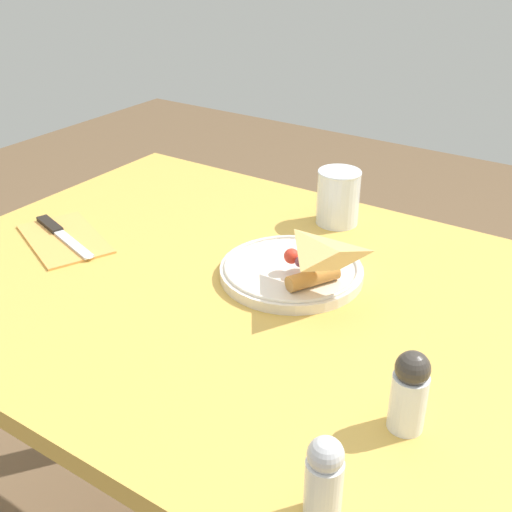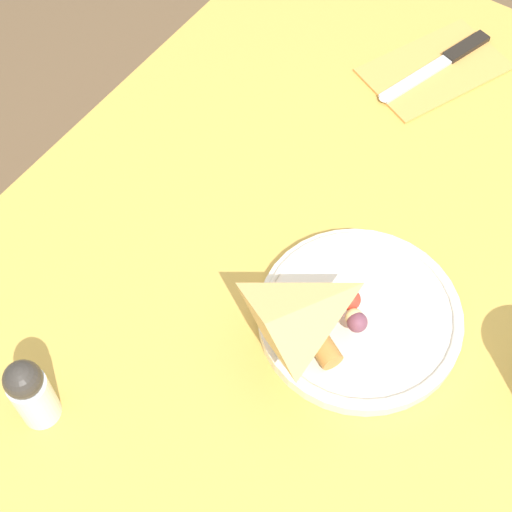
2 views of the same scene
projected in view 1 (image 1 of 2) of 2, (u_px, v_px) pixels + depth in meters
The scene contains 7 objects.
dining_table at pixel (298, 367), 0.97m from camera, with size 1.23×0.76×0.78m.
plate_pizza at pixel (293, 269), 0.98m from camera, with size 0.22×0.22×0.05m.
milk_glass at pixel (338, 198), 1.14m from camera, with size 0.08×0.08×0.10m.
napkin_folded at pixel (65, 239), 1.10m from camera, with size 0.22×0.18×0.00m.
butter_knife at pixel (62, 234), 1.10m from camera, with size 0.19×0.08×0.01m.
salt_shaker at pixel (324, 478), 0.58m from camera, with size 0.04×0.04×0.09m.
pepper_shaker at pixel (409, 391), 0.68m from camera, with size 0.04×0.04×0.10m.
Camera 1 is at (0.38, -0.68, 1.27)m, focal length 45.00 mm.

